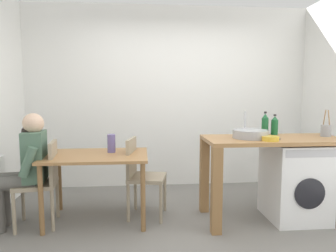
{
  "coord_description": "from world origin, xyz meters",
  "views": [
    {
      "loc": [
        -0.4,
        -2.78,
        1.38
      ],
      "look_at": [
        -0.12,
        0.45,
        1.05
      ],
      "focal_mm": 31.8,
      "sensor_mm": 36.0,
      "label": 1
    }
  ],
  "objects_px": {
    "washing_machine": "(295,181)",
    "chair_person_seat": "(43,178)",
    "dining_table": "(97,163)",
    "utensil_crock": "(326,130)",
    "vase": "(111,143)",
    "bottle_squat_brown": "(275,125)",
    "chair_opposite": "(141,173)",
    "bottle_tall_green": "(265,124)",
    "seated_person": "(26,164)",
    "mixing_bowl": "(270,138)"
  },
  "relations": [
    {
      "from": "washing_machine",
      "to": "chair_person_seat",
      "type": "bearing_deg",
      "value": 178.59
    },
    {
      "from": "dining_table",
      "to": "utensil_crock",
      "type": "bearing_deg",
      "value": -2.35
    },
    {
      "from": "washing_machine",
      "to": "vase",
      "type": "height_order",
      "value": "vase"
    },
    {
      "from": "bottle_squat_brown",
      "to": "vase",
      "type": "bearing_deg",
      "value": 180.0
    },
    {
      "from": "chair_opposite",
      "to": "vase",
      "type": "xyz_separation_m",
      "value": [
        -0.33,
        0.04,
        0.34
      ]
    },
    {
      "from": "chair_opposite",
      "to": "vase",
      "type": "relative_size",
      "value": 4.37
    },
    {
      "from": "bottle_tall_green",
      "to": "seated_person",
      "type": "bearing_deg",
      "value": -175.54
    },
    {
      "from": "dining_table",
      "to": "chair_opposite",
      "type": "distance_m",
      "value": 0.5
    },
    {
      "from": "dining_table",
      "to": "chair_person_seat",
      "type": "height_order",
      "value": "chair_person_seat"
    },
    {
      "from": "vase",
      "to": "washing_machine",
      "type": "bearing_deg",
      "value": -7.18
    },
    {
      "from": "chair_person_seat",
      "to": "bottle_squat_brown",
      "type": "bearing_deg",
      "value": -93.6
    },
    {
      "from": "chair_opposite",
      "to": "bottle_squat_brown",
      "type": "xyz_separation_m",
      "value": [
        1.57,
        0.04,
        0.52
      ]
    },
    {
      "from": "chair_opposite",
      "to": "washing_machine",
      "type": "relative_size",
      "value": 1.05
    },
    {
      "from": "chair_person_seat",
      "to": "vase",
      "type": "height_order",
      "value": "vase"
    },
    {
      "from": "bottle_tall_green",
      "to": "utensil_crock",
      "type": "xyz_separation_m",
      "value": [
        0.63,
        -0.2,
        -0.05
      ]
    },
    {
      "from": "dining_table",
      "to": "vase",
      "type": "bearing_deg",
      "value": 33.69
    },
    {
      "from": "dining_table",
      "to": "washing_machine",
      "type": "height_order",
      "value": "washing_machine"
    },
    {
      "from": "chair_person_seat",
      "to": "vase",
      "type": "distance_m",
      "value": 0.8
    },
    {
      "from": "chair_person_seat",
      "to": "vase",
      "type": "bearing_deg",
      "value": -82.52
    },
    {
      "from": "chair_person_seat",
      "to": "seated_person",
      "type": "bearing_deg",
      "value": 90.0
    },
    {
      "from": "bottle_squat_brown",
      "to": "seated_person",
      "type": "bearing_deg",
      "value": -175.61
    },
    {
      "from": "bottle_tall_green",
      "to": "bottle_squat_brown",
      "type": "relative_size",
      "value": 1.14
    },
    {
      "from": "dining_table",
      "to": "chair_person_seat",
      "type": "relative_size",
      "value": 1.22
    },
    {
      "from": "chair_person_seat",
      "to": "mixing_bowl",
      "type": "relative_size",
      "value": 5.24
    },
    {
      "from": "washing_machine",
      "to": "bottle_tall_green",
      "type": "height_order",
      "value": "bottle_tall_green"
    },
    {
      "from": "bottle_tall_green",
      "to": "vase",
      "type": "bearing_deg",
      "value": 179.81
    },
    {
      "from": "seated_person",
      "to": "utensil_crock",
      "type": "xyz_separation_m",
      "value": [
        3.26,
        0.01,
        0.32
      ]
    },
    {
      "from": "chair_opposite",
      "to": "washing_machine",
      "type": "distance_m",
      "value": 1.73
    },
    {
      "from": "chair_opposite",
      "to": "bottle_squat_brown",
      "type": "relative_size",
      "value": 3.76
    },
    {
      "from": "chair_opposite",
      "to": "seated_person",
      "type": "xyz_separation_m",
      "value": [
        -1.18,
        -0.18,
        0.16
      ]
    },
    {
      "from": "bottle_tall_green",
      "to": "chair_opposite",
      "type": "bearing_deg",
      "value": -178.83
    },
    {
      "from": "dining_table",
      "to": "utensil_crock",
      "type": "relative_size",
      "value": 3.67
    },
    {
      "from": "chair_opposite",
      "to": "seated_person",
      "type": "relative_size",
      "value": 0.75
    },
    {
      "from": "mixing_bowl",
      "to": "vase",
      "type": "height_order",
      "value": "mixing_bowl"
    },
    {
      "from": "dining_table",
      "to": "seated_person",
      "type": "distance_m",
      "value": 0.72
    },
    {
      "from": "seated_person",
      "to": "utensil_crock",
      "type": "height_order",
      "value": "utensil_crock"
    },
    {
      "from": "chair_opposite",
      "to": "mixing_bowl",
      "type": "xyz_separation_m",
      "value": [
        1.32,
        -0.42,
        0.44
      ]
    },
    {
      "from": "chair_opposite",
      "to": "bottle_squat_brown",
      "type": "distance_m",
      "value": 1.66
    },
    {
      "from": "seated_person",
      "to": "vase",
      "type": "relative_size",
      "value": 5.83
    },
    {
      "from": "chair_opposite",
      "to": "washing_machine",
      "type": "bearing_deg",
      "value": 93.79
    },
    {
      "from": "bottle_tall_green",
      "to": "utensil_crock",
      "type": "height_order",
      "value": "utensil_crock"
    },
    {
      "from": "chair_person_seat",
      "to": "vase",
      "type": "xyz_separation_m",
      "value": [
        0.7,
        0.19,
        0.34
      ]
    },
    {
      "from": "chair_opposite",
      "to": "utensil_crock",
      "type": "bearing_deg",
      "value": 96.51
    },
    {
      "from": "dining_table",
      "to": "bottle_tall_green",
      "type": "bearing_deg",
      "value": 2.79
    },
    {
      "from": "chair_person_seat",
      "to": "bottle_squat_brown",
      "type": "relative_size",
      "value": 3.76
    },
    {
      "from": "chair_opposite",
      "to": "bottle_squat_brown",
      "type": "bearing_deg",
      "value": 102.45
    },
    {
      "from": "seated_person",
      "to": "bottle_squat_brown",
      "type": "xyz_separation_m",
      "value": [
        2.76,
        0.21,
        0.36
      ]
    },
    {
      "from": "chair_opposite",
      "to": "mixing_bowl",
      "type": "bearing_deg",
      "value": 83.6
    },
    {
      "from": "washing_machine",
      "to": "mixing_bowl",
      "type": "relative_size",
      "value": 5.01
    },
    {
      "from": "utensil_crock",
      "to": "seated_person",
      "type": "bearing_deg",
      "value": -179.88
    }
  ]
}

